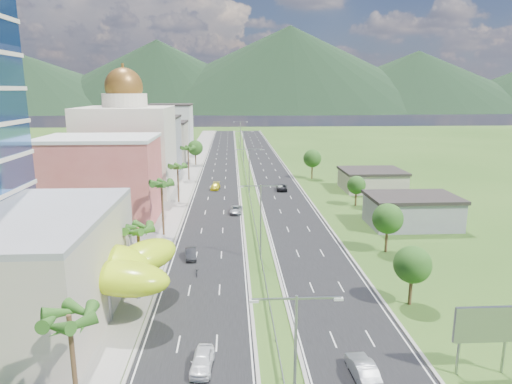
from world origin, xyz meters
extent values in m
plane|color=#2D5119|center=(0.00, 0.00, 0.00)|extent=(500.00, 500.00, 0.00)
cube|color=black|center=(-7.50, 90.00, 0.02)|extent=(11.00, 260.00, 0.04)
cube|color=black|center=(7.50, 90.00, 0.02)|extent=(11.00, 260.00, 0.04)
cube|color=gray|center=(-17.00, 90.00, 0.06)|extent=(7.00, 260.00, 0.12)
cube|color=gray|center=(0.00, 72.00, 0.62)|extent=(0.08, 216.00, 0.28)
cube|color=gray|center=(0.00, 174.00, 0.35)|extent=(0.10, 0.12, 0.70)
cylinder|color=gray|center=(0.00, -25.00, 5.50)|extent=(0.20, 0.20, 11.00)
cube|color=gray|center=(-1.44, -25.00, 10.80)|extent=(2.88, 0.12, 0.12)
cube|color=gray|center=(1.44, -25.00, 10.80)|extent=(2.88, 0.12, 0.12)
cube|color=silver|center=(-2.72, -25.00, 10.70)|extent=(0.60, 0.25, 0.18)
cube|color=silver|center=(2.72, -25.00, 10.70)|extent=(0.60, 0.25, 0.18)
cylinder|color=gray|center=(0.00, 10.00, 5.50)|extent=(0.20, 0.20, 11.00)
cube|color=gray|center=(-1.44, 10.00, 10.80)|extent=(2.88, 0.12, 0.12)
cube|color=gray|center=(1.44, 10.00, 10.80)|extent=(2.88, 0.12, 0.12)
cube|color=silver|center=(-2.72, 10.00, 10.70)|extent=(0.60, 0.25, 0.18)
cube|color=silver|center=(2.72, 10.00, 10.70)|extent=(0.60, 0.25, 0.18)
cylinder|color=gray|center=(0.00, 50.00, 5.50)|extent=(0.20, 0.20, 11.00)
cube|color=gray|center=(-1.44, 50.00, 10.80)|extent=(2.88, 0.12, 0.12)
cube|color=gray|center=(1.44, 50.00, 10.80)|extent=(2.88, 0.12, 0.12)
cube|color=silver|center=(-2.72, 50.00, 10.70)|extent=(0.60, 0.25, 0.18)
cube|color=silver|center=(2.72, 50.00, 10.70)|extent=(0.60, 0.25, 0.18)
cylinder|color=gray|center=(0.00, 95.00, 5.50)|extent=(0.20, 0.20, 11.00)
cube|color=gray|center=(-1.44, 95.00, 10.80)|extent=(2.88, 0.12, 0.12)
cube|color=gray|center=(1.44, 95.00, 10.80)|extent=(2.88, 0.12, 0.12)
cube|color=silver|center=(-2.72, 95.00, 10.70)|extent=(0.60, 0.25, 0.18)
cube|color=silver|center=(2.72, 95.00, 10.70)|extent=(0.60, 0.25, 0.18)
cylinder|color=gray|center=(0.00, 140.00, 5.50)|extent=(0.20, 0.20, 11.00)
cube|color=gray|center=(-1.44, 140.00, 10.80)|extent=(2.88, 0.12, 0.12)
cube|color=gray|center=(1.44, 140.00, 10.80)|extent=(2.88, 0.12, 0.12)
cube|color=silver|center=(-2.72, 140.00, 10.70)|extent=(0.60, 0.25, 0.18)
cube|color=silver|center=(2.72, 140.00, 10.70)|extent=(0.60, 0.25, 0.18)
cylinder|color=gray|center=(-24.00, -2.00, 2.00)|extent=(0.50, 0.50, 4.00)
cylinder|color=gray|center=(-17.00, -7.00, 2.00)|extent=(0.50, 0.50, 4.00)
cylinder|color=gray|center=(-21.00, -10.00, 2.00)|extent=(0.50, 0.50, 4.00)
cylinder|color=gray|center=(-15.00, -2.00, 2.00)|extent=(0.50, 0.50, 4.00)
cube|color=#C45550|center=(-28.00, 32.00, 7.50)|extent=(20.00, 15.00, 15.00)
cube|color=beige|center=(-28.00, 55.00, 10.00)|extent=(20.00, 20.00, 20.00)
cylinder|color=beige|center=(-28.00, 55.00, 21.50)|extent=(10.00, 10.00, 3.00)
sphere|color=brown|center=(-28.00, 55.00, 24.50)|extent=(8.40, 8.40, 8.40)
cube|color=gray|center=(-27.00, 80.00, 8.00)|extent=(16.00, 15.00, 16.00)
cube|color=#BCAE9B|center=(-27.00, 102.00, 6.50)|extent=(16.00, 15.00, 13.00)
cube|color=silver|center=(-27.00, 125.00, 9.00)|extent=(16.00, 15.00, 18.00)
cylinder|color=gray|center=(15.00, -18.00, 1.60)|extent=(0.24, 0.24, 3.20)
cylinder|color=gray|center=(19.00, -18.00, 1.60)|extent=(0.24, 0.24, 3.20)
cube|color=#D85919|center=(17.00, -18.00, 4.60)|extent=(5.20, 0.35, 3.20)
cube|color=gray|center=(28.00, 25.00, 2.50)|extent=(15.00, 10.00, 5.00)
cube|color=#BCAE9B|center=(30.00, 55.00, 2.20)|extent=(14.00, 12.00, 4.40)
cylinder|color=#47301C|center=(-15.50, -22.00, 4.25)|extent=(0.36, 0.36, 8.50)
cylinder|color=#47301C|center=(-15.50, 2.00, 3.75)|extent=(0.36, 0.36, 7.50)
cylinder|color=#47301C|center=(-15.50, 22.00, 4.50)|extent=(0.36, 0.36, 9.00)
cylinder|color=#47301C|center=(-15.50, 45.00, 4.00)|extent=(0.36, 0.36, 8.00)
cylinder|color=#47301C|center=(-15.50, 70.00, 4.40)|extent=(0.36, 0.36, 8.80)
cylinder|color=#47301C|center=(-15.50, 95.00, 2.45)|extent=(0.40, 0.40, 4.90)
sphere|color=#2B581B|center=(-15.50, 95.00, 5.60)|extent=(4.90, 4.90, 4.90)
cylinder|color=#47301C|center=(16.00, -5.00, 2.10)|extent=(0.40, 0.40, 4.20)
sphere|color=#2B581B|center=(16.00, -5.00, 4.80)|extent=(4.20, 4.20, 4.20)
cylinder|color=#47301C|center=(19.00, 12.00, 2.27)|extent=(0.40, 0.40, 4.55)
sphere|color=#2B581B|center=(19.00, 12.00, 5.20)|extent=(4.55, 4.55, 4.55)
cylinder|color=#47301C|center=(22.00, 40.00, 1.92)|extent=(0.40, 0.40, 3.85)
sphere|color=#2B581B|center=(22.00, 40.00, 4.40)|extent=(3.85, 3.85, 3.85)
cylinder|color=#47301C|center=(18.00, 70.00, 2.45)|extent=(0.40, 0.40, 4.90)
sphere|color=#2B581B|center=(18.00, 70.00, 5.60)|extent=(4.90, 4.90, 4.90)
imported|color=white|center=(-6.79, -16.08, 0.81)|extent=(2.20, 4.67, 1.54)
imported|color=black|center=(-10.07, 10.89, 0.75)|extent=(2.03, 4.44, 1.41)
imported|color=#96989D|center=(-3.20, 35.19, 0.73)|extent=(2.67, 5.13, 1.38)
imported|color=gold|center=(-7.99, 57.56, 0.77)|extent=(2.52, 5.18, 1.45)
imported|color=#9B9DA2|center=(6.79, -18.06, 0.86)|extent=(1.98, 5.05, 1.64)
imported|color=black|center=(8.11, 55.55, 0.79)|extent=(2.85, 5.53, 1.49)
imported|color=black|center=(-8.73, 4.62, 0.66)|extent=(0.71, 1.96, 1.23)
camera|label=1|loc=(-4.07, -51.74, 23.84)|focal=32.00mm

